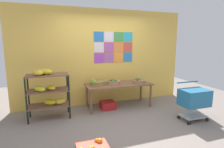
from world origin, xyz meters
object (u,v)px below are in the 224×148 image
(display_table, at_px, (119,86))
(fruit_basket_right, at_px, (113,82))
(shopping_cart, at_px, (194,99))
(fruit_basket_back_right, at_px, (97,83))
(produce_crate_under_table, at_px, (108,105))
(banana_shelf_unit, at_px, (47,88))
(fruit_basket_back_left, at_px, (139,81))

(display_table, relative_size, fruit_basket_right, 4.94)
(fruit_basket_right, height_order, shopping_cart, shopping_cart)
(fruit_basket_back_right, xyz_separation_m, produce_crate_under_table, (0.27, -0.06, -0.61))
(display_table, bearing_deg, fruit_basket_back_right, 178.47)
(banana_shelf_unit, distance_m, shopping_cart, 3.31)
(banana_shelf_unit, relative_size, display_table, 0.66)
(fruit_basket_right, bearing_deg, display_table, 6.66)
(fruit_basket_right, relative_size, fruit_basket_back_right, 0.91)
(produce_crate_under_table, xyz_separation_m, shopping_cart, (1.61, -1.30, 0.40))
(banana_shelf_unit, relative_size, fruit_basket_back_right, 2.96)
(display_table, distance_m, shopping_cart, 1.86)
(fruit_basket_back_right, bearing_deg, shopping_cart, -35.82)
(fruit_basket_right, bearing_deg, shopping_cart, -42.43)
(produce_crate_under_table, bearing_deg, display_table, 7.55)
(display_table, distance_m, fruit_basket_right, 0.21)
(fruit_basket_back_left, bearing_deg, produce_crate_under_table, 175.43)
(banana_shelf_unit, bearing_deg, fruit_basket_right, 5.42)
(fruit_basket_right, distance_m, fruit_basket_back_left, 0.70)
(display_table, bearing_deg, fruit_basket_right, -173.34)
(fruit_basket_right, distance_m, produce_crate_under_table, 0.64)
(display_table, height_order, produce_crate_under_table, display_table)
(display_table, xyz_separation_m, produce_crate_under_table, (-0.33, -0.04, -0.48))
(banana_shelf_unit, xyz_separation_m, fruit_basket_right, (1.64, 0.16, -0.02))
(fruit_basket_back_right, distance_m, shopping_cart, 2.33)
(display_table, bearing_deg, shopping_cart, -46.21)
(banana_shelf_unit, height_order, fruit_basket_back_left, banana_shelf_unit)
(shopping_cart, bearing_deg, fruit_basket_back_right, 152.29)
(fruit_basket_back_right, bearing_deg, fruit_basket_right, -4.58)
(fruit_basket_right, distance_m, shopping_cart, 1.97)
(fruit_basket_back_right, relative_size, shopping_cart, 0.46)
(fruit_basket_back_left, height_order, produce_crate_under_table, fruit_basket_back_left)
(banana_shelf_unit, height_order, produce_crate_under_table, banana_shelf_unit)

